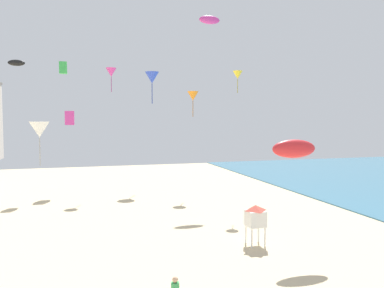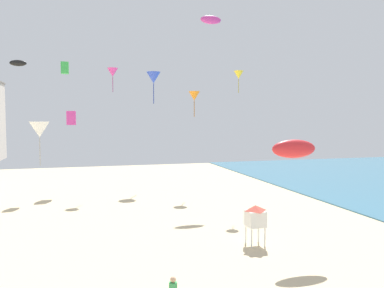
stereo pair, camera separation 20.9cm
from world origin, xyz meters
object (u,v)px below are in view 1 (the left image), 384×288
(kite_orange_delta, at_px, (193,96))
(kite_green_box, at_px, (63,68))
(kite_magenta_box_2, at_px, (70,118))
(kite_black_parafoil, at_px, (16,63))
(kite_white_delta, at_px, (39,130))
(kite_magenta_parafoil, at_px, (209,20))
(kite_magenta_delta, at_px, (111,72))
(kite_blue_delta, at_px, (152,78))
(kite_red_parafoil, at_px, (294,149))
(kite_yellow_delta, at_px, (238,75))
(lifeguard_stand, at_px, (255,216))

(kite_orange_delta, height_order, kite_green_box, kite_green_box)
(kite_magenta_box_2, bearing_deg, kite_black_parafoil, -131.24)
(kite_magenta_box_2, xyz_separation_m, kite_green_box, (-0.63, 1.14, 5.66))
(kite_black_parafoil, bearing_deg, kite_white_delta, -77.52)
(kite_magenta_parafoil, distance_m, kite_green_box, 17.20)
(kite_magenta_parafoil, distance_m, kite_magenta_delta, 12.40)
(kite_blue_delta, bearing_deg, kite_orange_delta, -59.63)
(kite_red_parafoil, bearing_deg, kite_white_delta, 167.56)
(kite_magenta_delta, height_order, kite_green_box, kite_green_box)
(kite_blue_delta, height_order, kite_orange_delta, kite_blue_delta)
(kite_red_parafoil, distance_m, kite_orange_delta, 20.78)
(kite_white_delta, bearing_deg, kite_red_parafoil, -12.44)
(kite_black_parafoil, distance_m, kite_green_box, 7.40)
(kite_white_delta, xyz_separation_m, kite_yellow_delta, (16.48, 9.85, 4.81))
(lifeguard_stand, height_order, kite_orange_delta, kite_orange_delta)
(kite_blue_delta, distance_m, kite_green_box, 10.39)
(kite_white_delta, xyz_separation_m, kite_red_parafoil, (14.61, -3.22, -1.17))
(lifeguard_stand, height_order, kite_black_parafoil, kite_black_parafoil)
(kite_black_parafoil, bearing_deg, kite_magenta_box_2, 48.76)
(kite_green_box, bearing_deg, kite_white_delta, -91.05)
(kite_white_delta, relative_size, kite_magenta_delta, 0.94)
(kite_black_parafoil, bearing_deg, lifeguard_stand, -46.94)
(kite_magenta_box_2, xyz_separation_m, kite_black_parafoil, (-4.51, -5.14, 5.13))
(kite_magenta_box_2, xyz_separation_m, kite_orange_delta, (13.19, -3.78, 2.43))
(kite_blue_delta, relative_size, kite_green_box, 2.97)
(kite_magenta_parafoil, xyz_separation_m, kite_green_box, (-15.32, 6.10, -4.89))
(kite_red_parafoil, relative_size, kite_orange_delta, 1.02)
(kite_yellow_delta, distance_m, kite_green_box, 20.21)
(kite_magenta_box_2, bearing_deg, lifeguard_stand, -62.42)
(kite_white_delta, height_order, kite_red_parafoil, kite_white_delta)
(kite_red_parafoil, bearing_deg, kite_green_box, 119.41)
(lifeguard_stand, height_order, kite_white_delta, kite_white_delta)
(lifeguard_stand, bearing_deg, kite_blue_delta, 108.89)
(kite_magenta_parafoil, xyz_separation_m, kite_white_delta, (-15.72, -15.89, -11.37))
(kite_green_box, bearing_deg, kite_orange_delta, -19.58)
(kite_white_delta, height_order, kite_orange_delta, kite_orange_delta)
(kite_black_parafoil, height_order, kite_yellow_delta, kite_black_parafoil)
(kite_white_delta, distance_m, kite_red_parafoil, 15.01)
(kite_green_box, bearing_deg, kite_yellow_delta, -37.05)
(kite_magenta_box_2, xyz_separation_m, kite_blue_delta, (9.69, 2.20, 4.99))
(kite_blue_delta, distance_m, kite_orange_delta, 7.39)
(kite_magenta_parafoil, height_order, kite_green_box, kite_magenta_parafoil)
(lifeguard_stand, bearing_deg, kite_white_delta, -173.74)
(kite_magenta_box_2, relative_size, kite_green_box, 1.19)
(lifeguard_stand, relative_size, kite_magenta_delta, 0.94)
(kite_white_delta, bearing_deg, kite_magenta_parafoil, 45.30)
(lifeguard_stand, distance_m, kite_magenta_box_2, 26.27)
(kite_magenta_box_2, bearing_deg, kite_white_delta, -92.83)
(kite_magenta_box_2, relative_size, kite_magenta_delta, 0.57)
(kite_magenta_box_2, relative_size, kite_magenta_parafoil, 0.67)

